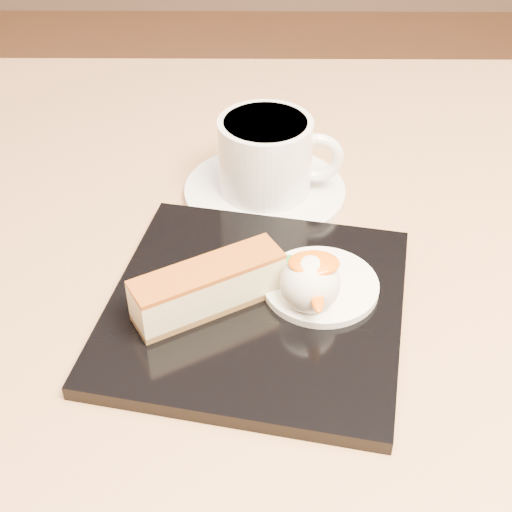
{
  "coord_description": "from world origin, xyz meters",
  "views": [
    {
      "loc": [
        0.02,
        -0.46,
        1.1
      ],
      "look_at": [
        0.02,
        -0.05,
        0.76
      ],
      "focal_mm": 50.0,
      "sensor_mm": 36.0,
      "label": 1
    }
  ],
  "objects_px": {
    "table": "(236,380)",
    "coffee_cup": "(267,154)",
    "dessert_plate": "(256,307)",
    "saucer": "(265,192)",
    "cheesecake": "(208,287)",
    "ice_cream_scoop": "(310,283)"
  },
  "relations": [
    {
      "from": "saucer",
      "to": "coffee_cup",
      "type": "height_order",
      "value": "coffee_cup"
    },
    {
      "from": "ice_cream_scoop",
      "to": "saucer",
      "type": "xyz_separation_m",
      "value": [
        -0.03,
        0.16,
        -0.03
      ]
    },
    {
      "from": "table",
      "to": "ice_cream_scoop",
      "type": "distance_m",
      "value": 0.21
    },
    {
      "from": "ice_cream_scoop",
      "to": "dessert_plate",
      "type": "bearing_deg",
      "value": 172.87
    },
    {
      "from": "dessert_plate",
      "to": "coffee_cup",
      "type": "distance_m",
      "value": 0.16
    },
    {
      "from": "table",
      "to": "coffee_cup",
      "type": "xyz_separation_m",
      "value": [
        0.03,
        0.09,
        0.2
      ]
    },
    {
      "from": "dessert_plate",
      "to": "coffee_cup",
      "type": "xyz_separation_m",
      "value": [
        0.01,
        0.16,
        0.04
      ]
    },
    {
      "from": "table",
      "to": "dessert_plate",
      "type": "relative_size",
      "value": 3.64
    },
    {
      "from": "cheesecake",
      "to": "coffee_cup",
      "type": "relative_size",
      "value": 1.02
    },
    {
      "from": "dessert_plate",
      "to": "table",
      "type": "bearing_deg",
      "value": 107.24
    },
    {
      "from": "dessert_plate",
      "to": "saucer",
      "type": "xyz_separation_m",
      "value": [
        0.01,
        0.16,
        -0.0
      ]
    },
    {
      "from": "cheesecake",
      "to": "ice_cream_scoop",
      "type": "height_order",
      "value": "ice_cream_scoop"
    },
    {
      "from": "table",
      "to": "saucer",
      "type": "xyz_separation_m",
      "value": [
        0.03,
        0.09,
        0.16
      ]
    },
    {
      "from": "dessert_plate",
      "to": "saucer",
      "type": "distance_m",
      "value": 0.16
    },
    {
      "from": "saucer",
      "to": "cheesecake",
      "type": "bearing_deg",
      "value": -104.53
    },
    {
      "from": "coffee_cup",
      "to": "cheesecake",
      "type": "bearing_deg",
      "value": -100.99
    },
    {
      "from": "coffee_cup",
      "to": "table",
      "type": "bearing_deg",
      "value": -103.55
    },
    {
      "from": "table",
      "to": "cheesecake",
      "type": "xyz_separation_m",
      "value": [
        -0.01,
        -0.07,
        0.19
      ]
    },
    {
      "from": "table",
      "to": "ice_cream_scoop",
      "type": "bearing_deg",
      "value": -49.42
    },
    {
      "from": "dessert_plate",
      "to": "saucer",
      "type": "height_order",
      "value": "dessert_plate"
    },
    {
      "from": "dessert_plate",
      "to": "coffee_cup",
      "type": "height_order",
      "value": "coffee_cup"
    },
    {
      "from": "table",
      "to": "saucer",
      "type": "relative_size",
      "value": 5.33
    }
  ]
}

